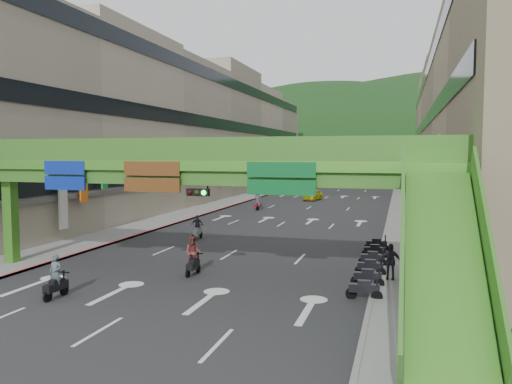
# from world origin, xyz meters

# --- Properties ---
(ground) EXTENTS (320.00, 320.00, 0.00)m
(ground) POSITION_xyz_m (0.00, 0.00, 0.00)
(ground) COLOR black
(ground) RESTS_ON ground
(road_slab) EXTENTS (18.00, 140.00, 0.02)m
(road_slab) POSITION_xyz_m (0.00, 50.00, 0.01)
(road_slab) COLOR #28282B
(road_slab) RESTS_ON ground
(sidewalk_left) EXTENTS (4.00, 140.00, 0.15)m
(sidewalk_left) POSITION_xyz_m (-11.00, 50.00, 0.07)
(sidewalk_left) COLOR gray
(sidewalk_left) RESTS_ON ground
(sidewalk_right) EXTENTS (4.00, 140.00, 0.15)m
(sidewalk_right) POSITION_xyz_m (11.00, 50.00, 0.07)
(sidewalk_right) COLOR gray
(sidewalk_right) RESTS_ON ground
(curb_left) EXTENTS (0.20, 140.00, 0.18)m
(curb_left) POSITION_xyz_m (-9.10, 50.00, 0.09)
(curb_left) COLOR #CC5959
(curb_left) RESTS_ON ground
(curb_right) EXTENTS (0.20, 140.00, 0.18)m
(curb_right) POSITION_xyz_m (9.10, 50.00, 0.09)
(curb_right) COLOR gray
(curb_right) RESTS_ON ground
(building_row_left) EXTENTS (12.80, 95.00, 19.00)m
(building_row_left) POSITION_xyz_m (-18.93, 50.00, 9.46)
(building_row_left) COLOR #9E937F
(building_row_left) RESTS_ON ground
(building_row_right) EXTENTS (12.80, 95.00, 19.00)m
(building_row_right) POSITION_xyz_m (18.93, 50.00, 9.46)
(building_row_right) COLOR gray
(building_row_right) RESTS_ON ground
(overpass_near) EXTENTS (28.00, 12.27, 7.10)m
(overpass_near) POSITION_xyz_m (0.93, 5.38, 5.21)
(overpass_near) COLOR #4C9E2D
(overpass_near) RESTS_ON ground
(overpass_far) EXTENTS (28.00, 2.20, 7.10)m
(overpass_far) POSITION_xyz_m (0.00, 65.00, 5.40)
(overpass_far) COLOR #4C9E2D
(overpass_far) RESTS_ON ground
(hill_left) EXTENTS (168.00, 140.00, 112.00)m
(hill_left) POSITION_xyz_m (-15.00, 160.00, 0.00)
(hill_left) COLOR #1C4419
(hill_left) RESTS_ON ground
(hill_right) EXTENTS (208.00, 176.00, 128.00)m
(hill_right) POSITION_xyz_m (25.00, 180.00, 0.00)
(hill_right) COLOR #1C4419
(hill_right) RESTS_ON ground
(bunting_string) EXTENTS (26.00, 0.36, 0.47)m
(bunting_string) POSITION_xyz_m (0.00, 30.00, 5.96)
(bunting_string) COLOR black
(bunting_string) RESTS_ON ground
(scooter_rider_near) EXTENTS (0.59, 1.60, 1.96)m
(scooter_rider_near) POSITION_xyz_m (-4.14, 1.00, 0.90)
(scooter_rider_near) COLOR black
(scooter_rider_near) RESTS_ON ground
(scooter_rider_mid) EXTENTS (0.90, 1.60, 2.07)m
(scooter_rider_mid) POSITION_xyz_m (-0.07, 6.55, 1.07)
(scooter_rider_mid) COLOR black
(scooter_rider_mid) RESTS_ON ground
(scooter_rider_left) EXTENTS (0.90, 1.60, 1.83)m
(scooter_rider_left) POSITION_xyz_m (-4.11, 16.62, 0.90)
(scooter_rider_left) COLOR gray
(scooter_rider_left) RESTS_ON ground
(scooter_rider_far) EXTENTS (0.98, 1.59, 2.15)m
(scooter_rider_far) POSITION_xyz_m (-5.07, 36.06, 1.10)
(scooter_rider_far) COLOR maroon
(scooter_rider_far) RESTS_ON ground
(parked_scooter_row) EXTENTS (1.60, 11.59, 1.08)m
(parked_scooter_row) POSITION_xyz_m (8.80, 10.00, 0.52)
(parked_scooter_row) COLOR black
(parked_scooter_row) RESTS_ON ground
(car_silver) EXTENTS (1.56, 4.03, 1.31)m
(car_silver) POSITION_xyz_m (-5.72, 65.95, 0.65)
(car_silver) COLOR #ABAAB2
(car_silver) RESTS_ON ground
(car_yellow) EXTENTS (2.37, 4.50, 1.46)m
(car_yellow) POSITION_xyz_m (-1.14, 49.28, 0.73)
(car_yellow) COLOR yellow
(car_yellow) RESTS_ON ground
(pedestrian_red) EXTENTS (0.97, 0.90, 1.60)m
(pedestrian_red) POSITION_xyz_m (12.20, 28.51, 0.80)
(pedestrian_red) COLOR #B33910
(pedestrian_red) RESTS_ON ground
(pedestrian_dark) EXTENTS (1.06, 0.48, 1.78)m
(pedestrian_dark) POSITION_xyz_m (9.80, 8.00, 0.89)
(pedestrian_dark) COLOR #24222B
(pedestrian_dark) RESTS_ON ground
(pedestrian_blue) EXTENTS (0.74, 0.50, 1.52)m
(pedestrian_blue) POSITION_xyz_m (11.01, 23.14, 0.76)
(pedestrian_blue) COLOR #324153
(pedestrian_blue) RESTS_ON ground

